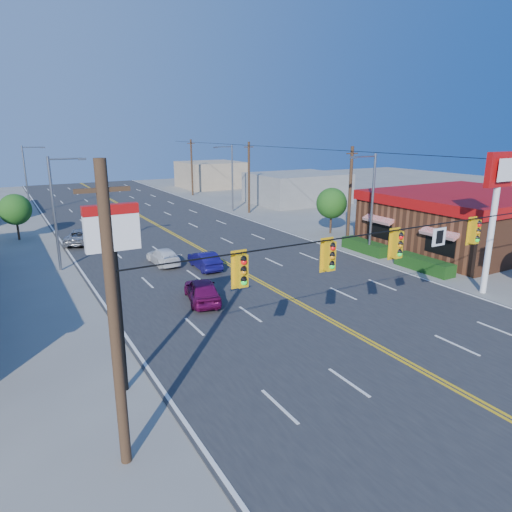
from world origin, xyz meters
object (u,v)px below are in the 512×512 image
signal_span (415,254)px  car_blue (205,261)px  car_white (163,257)px  car_silver (81,237)px  kfc (466,220)px  pizza_hut_sign (115,261)px  kfc_pylon (496,195)px  car_magenta (202,291)px

signal_span → car_blue: bearing=96.1°
car_white → car_silver: size_ratio=0.85×
kfc → car_blue: size_ratio=4.27×
car_white → car_silver: 10.62m
pizza_hut_sign → car_white: 17.72m
pizza_hut_sign → car_silver: 25.97m
kfc_pylon → car_silver: (-19.32, 25.43, -5.38)m
signal_span → car_white: bearing=101.5°
kfc → car_magenta: bearing=-177.8°
pizza_hut_sign → car_silver: pizza_hut_sign is taller
kfc_pylon → car_white: (-15.14, 15.67, -5.46)m
car_blue → kfc: bearing=169.6°
signal_span → car_blue: (-1.83, 17.05, -4.26)m
car_magenta → car_white: size_ratio=1.03×
kfc → car_magenta: (-24.63, -0.95, -1.67)m
signal_span → kfc_pylon: 11.87m
car_blue → car_silver: size_ratio=0.80×
signal_span → kfc: (20.02, 12.00, -2.51)m
kfc_pylon → car_silver: size_ratio=1.79×
signal_span → car_blue: 17.67m
kfc → kfc_pylon: (-8.90, -8.00, 3.66)m
car_blue → car_silver: 13.92m
car_magenta → car_blue: car_magenta is taller
kfc_pylon → car_blue: bearing=134.8°
signal_span → car_magenta: size_ratio=5.87×
signal_span → kfc: bearing=30.9°
car_white → car_silver: (-4.19, 9.76, 0.08)m
signal_span → kfc_pylon: signal_span is taller
kfc_pylon → pizza_hut_sign: kfc_pylon is taller
car_magenta → car_white: car_magenta is taller
pizza_hut_sign → car_blue: size_ratio=1.80×
pizza_hut_sign → signal_span: bearing=-20.2°
car_blue → car_white: car_blue is taller
pizza_hut_sign → car_silver: size_ratio=1.45×
kfc → car_magenta: 24.71m
kfc → pizza_hut_sign: pizza_hut_sign is taller
kfc → car_white: size_ratio=4.06×
pizza_hut_sign → car_magenta: bearing=48.3°
pizza_hut_sign → car_silver: (2.68, 25.43, -4.52)m
car_blue → car_white: (-2.18, 2.62, -0.05)m
signal_span → car_magenta: 12.68m
car_blue → car_white: 3.41m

